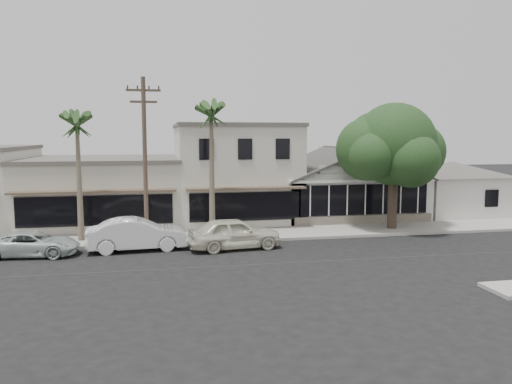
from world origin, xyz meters
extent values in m
plane|color=black|center=(0.00, 0.00, 0.00)|extent=(140.00, 140.00, 0.00)
cube|color=#9E9991|center=(-8.00, 6.75, 0.07)|extent=(90.00, 3.50, 0.15)
cube|color=silver|center=(5.00, 12.50, 1.50)|extent=(10.00, 8.00, 3.00)
cube|color=black|center=(5.00, 8.44, 1.75)|extent=(8.80, 0.10, 2.00)
cube|color=#60564C|center=(5.00, 8.45, 0.35)|extent=(9.60, 0.18, 0.70)
cube|color=silver|center=(13.20, 11.50, 1.50)|extent=(6.00, 6.00, 3.00)
cube|color=silver|center=(-3.00, 13.50, 3.25)|extent=(8.00, 10.00, 6.50)
cube|color=beige|center=(-12.00, 13.50, 2.10)|extent=(10.00, 10.00, 4.20)
cylinder|color=brown|center=(-9.00, 5.20, 4.50)|extent=(0.24, 0.24, 9.00)
cube|color=brown|center=(-9.00, 5.20, 8.30)|extent=(1.80, 0.12, 0.12)
cube|color=brown|center=(-9.00, 5.20, 7.70)|extent=(1.40, 0.12, 0.12)
imported|color=beige|center=(-4.47, 3.44, 0.83)|extent=(5.08, 2.54, 1.66)
imported|color=white|center=(-9.47, 4.08, 0.84)|extent=(5.23, 2.16, 1.68)
imported|color=#B3C1BB|center=(-14.47, 3.80, 0.61)|extent=(4.60, 2.52, 1.22)
cylinder|color=#4B3B2D|center=(6.01, 6.57, 1.57)|extent=(0.59, 0.59, 3.14)
sphere|color=#163517|center=(6.01, 6.57, 5.40)|extent=(5.10, 5.10, 5.10)
sphere|color=#163517|center=(7.78, 7.16, 4.91)|extent=(3.73, 3.73, 3.73)
sphere|color=#163517|center=(4.44, 6.96, 5.10)|extent=(3.93, 3.93, 3.93)
sphere|color=#163517|center=(6.40, 5.09, 4.52)|extent=(3.34, 3.34, 3.34)
sphere|color=#163517|center=(5.42, 8.14, 5.69)|extent=(3.53, 3.53, 3.53)
sphere|color=#163517|center=(7.19, 7.94, 6.09)|extent=(3.14, 3.14, 3.14)
sphere|color=#163517|center=(4.24, 5.78, 4.71)|extent=(2.94, 2.94, 2.94)
cone|color=#726651|center=(-5.29, 6.51, 3.47)|extent=(0.37, 0.37, 6.94)
cone|color=#726651|center=(-12.59, 6.56, 3.18)|extent=(0.36, 0.36, 6.36)
camera|label=1|loc=(-8.35, -22.06, 5.93)|focal=35.00mm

